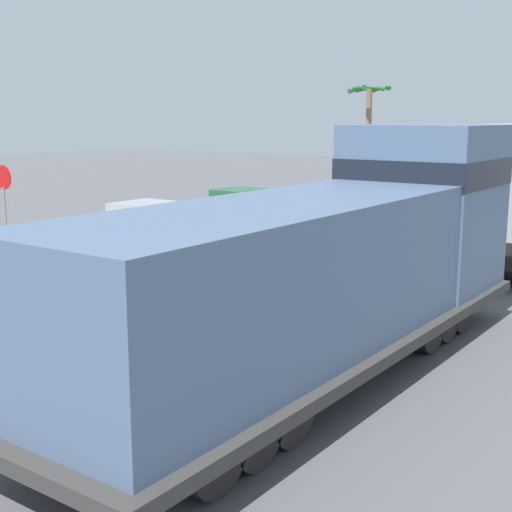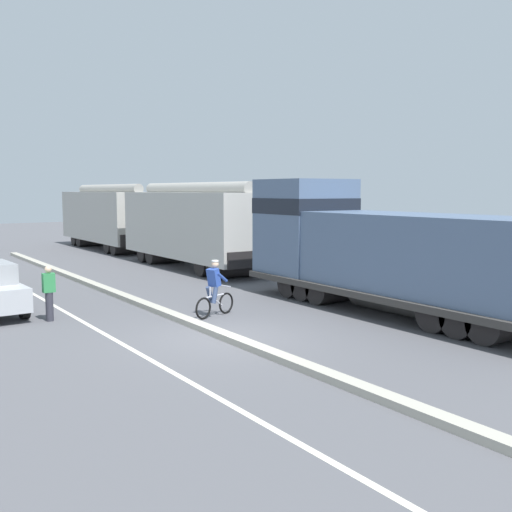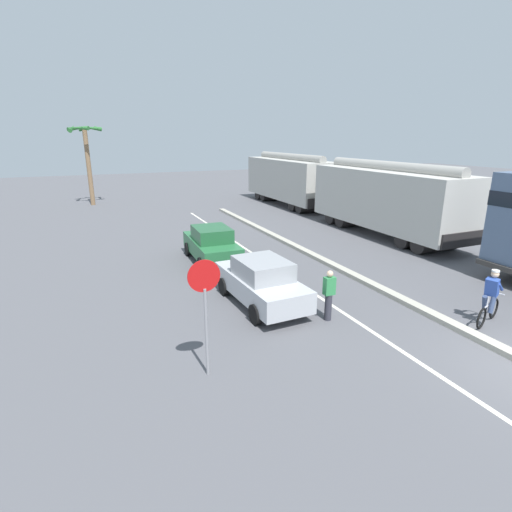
{
  "view_description": "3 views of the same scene",
  "coord_description": "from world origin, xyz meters",
  "px_view_note": "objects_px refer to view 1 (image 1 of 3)",
  "views": [
    {
      "loc": [
        11.98,
        -10.19,
        4.38
      ],
      "look_at": [
        1.65,
        4.1,
        0.91
      ],
      "focal_mm": 50.0,
      "sensor_mm": 36.0,
      "label": 1
    },
    {
      "loc": [
        -7.79,
        -13.04,
        3.8
      ],
      "look_at": [
        3.33,
        3.39,
        1.62
      ],
      "focal_mm": 42.0,
      "sensor_mm": 36.0,
      "label": 2
    },
    {
      "loc": [
        -9.75,
        -4.94,
        5.49
      ],
      "look_at": [
        -4.1,
        7.98,
        1.25
      ],
      "focal_mm": 28.0,
      "sensor_mm": 36.0,
      "label": 3
    }
  ],
  "objects_px": {
    "locomotive": "(339,266)",
    "pedestrian_by_cars": "(134,237)",
    "parked_car_green": "(242,209)",
    "palm_tree_near": "(369,109)",
    "parked_car_silver": "(146,226)",
    "cyclist": "(197,269)",
    "stop_sign": "(4,193)"
  },
  "relations": [
    {
      "from": "parked_car_green",
      "to": "palm_tree_near",
      "type": "distance_m",
      "value": 19.95
    },
    {
      "from": "parked_car_green",
      "to": "cyclist",
      "type": "bearing_deg",
      "value": -58.49
    },
    {
      "from": "locomotive",
      "to": "stop_sign",
      "type": "height_order",
      "value": "locomotive"
    },
    {
      "from": "locomotive",
      "to": "pedestrian_by_cars",
      "type": "height_order",
      "value": "locomotive"
    },
    {
      "from": "stop_sign",
      "to": "palm_tree_near",
      "type": "xyz_separation_m",
      "value": [
        -1.5,
        27.65,
        2.81
      ]
    },
    {
      "from": "locomotive",
      "to": "pedestrian_by_cars",
      "type": "bearing_deg",
      "value": 156.4
    },
    {
      "from": "locomotive",
      "to": "parked_car_silver",
      "type": "distance_m",
      "value": 12.17
    },
    {
      "from": "parked_car_green",
      "to": "parked_car_silver",
      "type": "bearing_deg",
      "value": -89.42
    },
    {
      "from": "locomotive",
      "to": "stop_sign",
      "type": "relative_size",
      "value": 4.03
    },
    {
      "from": "stop_sign",
      "to": "pedestrian_by_cars",
      "type": "height_order",
      "value": "stop_sign"
    },
    {
      "from": "cyclist",
      "to": "parked_car_green",
      "type": "bearing_deg",
      "value": 121.51
    },
    {
      "from": "parked_car_silver",
      "to": "pedestrian_by_cars",
      "type": "height_order",
      "value": "same"
    },
    {
      "from": "parked_car_silver",
      "to": "parked_car_green",
      "type": "distance_m",
      "value": 5.31
    },
    {
      "from": "stop_sign",
      "to": "palm_tree_near",
      "type": "bearing_deg",
      "value": 93.1
    },
    {
      "from": "cyclist",
      "to": "pedestrian_by_cars",
      "type": "bearing_deg",
      "value": 153.31
    },
    {
      "from": "parked_car_silver",
      "to": "parked_car_green",
      "type": "xyz_separation_m",
      "value": [
        -0.05,
        5.31,
        0.0
      ]
    },
    {
      "from": "stop_sign",
      "to": "pedestrian_by_cars",
      "type": "distance_m",
      "value": 4.66
    },
    {
      "from": "parked_car_silver",
      "to": "stop_sign",
      "type": "xyz_separation_m",
      "value": [
        -2.88,
        -3.29,
        1.21
      ]
    },
    {
      "from": "locomotive",
      "to": "pedestrian_by_cars",
      "type": "xyz_separation_m",
      "value": [
        -9.17,
        4.0,
        -0.95
      ]
    },
    {
      "from": "locomotive",
      "to": "stop_sign",
      "type": "xyz_separation_m",
      "value": [
        -13.46,
        2.65,
        0.23
      ]
    },
    {
      "from": "parked_car_silver",
      "to": "cyclist",
      "type": "bearing_deg",
      "value": -35.66
    },
    {
      "from": "pedestrian_by_cars",
      "to": "palm_tree_near",
      "type": "bearing_deg",
      "value": 102.43
    },
    {
      "from": "parked_car_green",
      "to": "palm_tree_near",
      "type": "relative_size",
      "value": 0.66
    },
    {
      "from": "parked_car_green",
      "to": "pedestrian_by_cars",
      "type": "bearing_deg",
      "value": -78.56
    },
    {
      "from": "locomotive",
      "to": "palm_tree_near",
      "type": "distance_m",
      "value": 33.93
    },
    {
      "from": "cyclist",
      "to": "stop_sign",
      "type": "xyz_separation_m",
      "value": [
        -8.6,
        0.81,
        1.21
      ]
    },
    {
      "from": "cyclist",
      "to": "pedestrian_by_cars",
      "type": "xyz_separation_m",
      "value": [
        -4.3,
        2.16,
        0.03
      ]
    },
    {
      "from": "stop_sign",
      "to": "palm_tree_near",
      "type": "height_order",
      "value": "palm_tree_near"
    },
    {
      "from": "parked_car_silver",
      "to": "stop_sign",
      "type": "bearing_deg",
      "value": -131.23
    },
    {
      "from": "palm_tree_near",
      "to": "parked_car_green",
      "type": "bearing_deg",
      "value": -77.2
    },
    {
      "from": "parked_car_silver",
      "to": "palm_tree_near",
      "type": "distance_m",
      "value": 25.08
    },
    {
      "from": "cyclist",
      "to": "stop_sign",
      "type": "bearing_deg",
      "value": 174.61
    }
  ]
}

